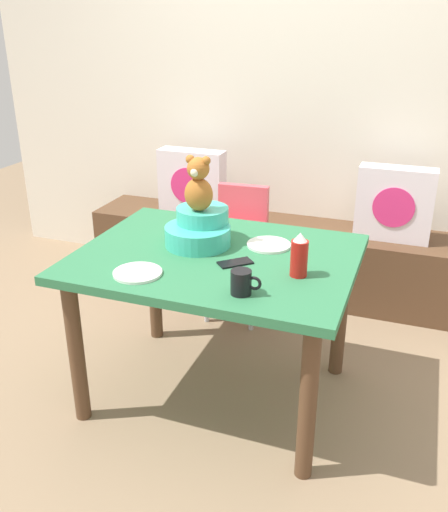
{
  "coord_description": "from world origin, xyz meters",
  "views": [
    {
      "loc": [
        0.81,
        -2.11,
        1.71
      ],
      "look_at": [
        0.0,
        0.1,
        0.69
      ],
      "focal_mm": 39.23,
      "sensor_mm": 36.0,
      "label": 1
    }
  ],
  "objects": [
    {
      "name": "ground_plane",
      "position": [
        0.0,
        0.0,
        0.0
      ],
      "size": [
        8.0,
        8.0,
        0.0
      ],
      "primitive_type": "plane",
      "color": "#8C7256"
    },
    {
      "name": "back_wall",
      "position": [
        0.0,
        1.49,
        1.3
      ],
      "size": [
        4.4,
        0.1,
        2.6
      ],
      "primitive_type": "cube",
      "color": "silver",
      "rests_on": "ground_plane"
    },
    {
      "name": "window_bench",
      "position": [
        0.0,
        1.22,
        0.23
      ],
      "size": [
        2.6,
        0.44,
        0.46
      ],
      "primitive_type": "cube",
      "color": "brown",
      "rests_on": "ground_plane"
    },
    {
      "name": "pillow_floral_left",
      "position": [
        -0.63,
        1.2,
        0.68
      ],
      "size": [
        0.44,
        0.15,
        0.44
      ],
      "color": "silver",
      "rests_on": "window_bench"
    },
    {
      "name": "pillow_floral_right",
      "position": [
        0.67,
        1.2,
        0.68
      ],
      "size": [
        0.44,
        0.15,
        0.44
      ],
      "color": "silver",
      "rests_on": "window_bench"
    },
    {
      "name": "dining_table",
      "position": [
        0.0,
        0.0,
        0.63
      ],
      "size": [
        1.21,
        0.94,
        0.74
      ],
      "color": "#2D7247",
      "rests_on": "ground_plane"
    },
    {
      "name": "highchair",
      "position": [
        -0.17,
        0.78,
        0.52
      ],
      "size": [
        0.34,
        0.46,
        0.79
      ],
      "color": "#D84C59",
      "rests_on": "ground_plane"
    },
    {
      "name": "infant_seat_teal",
      "position": [
        -0.12,
        0.09,
        0.81
      ],
      "size": [
        0.3,
        0.33,
        0.16
      ],
      "color": "#3CBAA3",
      "rests_on": "dining_table"
    },
    {
      "name": "teddy_bear",
      "position": [
        -0.12,
        0.09,
        1.02
      ],
      "size": [
        0.13,
        0.12,
        0.25
      ],
      "color": "#AF6728",
      "rests_on": "infant_seat_teal"
    },
    {
      "name": "ketchup_bottle",
      "position": [
        0.39,
        -0.09,
        0.83
      ],
      "size": [
        0.07,
        0.07,
        0.18
      ],
      "color": "red",
      "rests_on": "dining_table"
    },
    {
      "name": "coffee_mug",
      "position": [
        0.23,
        -0.32,
        0.79
      ],
      "size": [
        0.12,
        0.08,
        0.09
      ],
      "color": "black",
      "rests_on": "dining_table"
    },
    {
      "name": "dinner_plate_near",
      "position": [
        -0.23,
        -0.3,
        0.75
      ],
      "size": [
        0.2,
        0.2,
        0.01
      ],
      "primitive_type": "cylinder",
      "color": "white",
      "rests_on": "dining_table"
    },
    {
      "name": "dinner_plate_far",
      "position": [
        0.19,
        0.17,
        0.75
      ],
      "size": [
        0.2,
        0.2,
        0.01
      ],
      "primitive_type": "cylinder",
      "color": "white",
      "rests_on": "dining_table"
    },
    {
      "name": "cell_phone",
      "position": [
        0.11,
        -0.07,
        0.74
      ],
      "size": [
        0.15,
        0.15,
        0.01
      ],
      "primitive_type": "cube",
      "rotation": [
        0.0,
        0.0,
        2.32
      ],
      "color": "black",
      "rests_on": "dining_table"
    }
  ]
}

